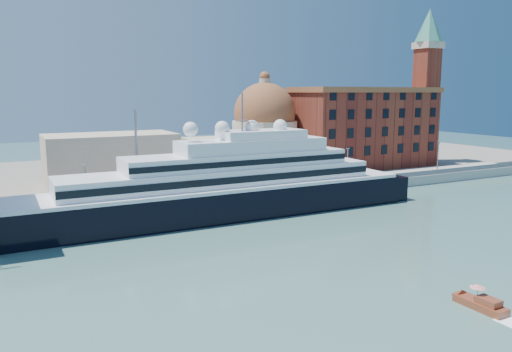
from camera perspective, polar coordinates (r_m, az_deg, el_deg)
ground at (r=80.87m, az=6.86°, el=-7.63°), size 400.00×400.00×0.00m
quay at (r=109.40m, az=-3.20°, el=-2.36°), size 180.00×10.00×2.50m
land at (r=147.20m, az=-9.77°, el=0.50°), size 260.00×72.00×2.00m
quay_fence at (r=105.02m, az=-2.20°, el=-1.82°), size 180.00×0.10×1.20m
superyacht at (r=94.71m, az=-6.38°, el=-2.09°), size 92.85×12.87×27.75m
water_taxi at (r=62.29m, az=24.38°, el=-13.11°), size 2.15×5.99×2.82m
warehouse at (r=150.54m, az=12.24°, el=5.52°), size 43.00×19.00×23.25m
campanile at (r=166.63m, az=18.91°, el=10.74°), size 8.40×8.40×47.00m
church at (r=131.99m, az=-4.95°, el=3.91°), size 66.00×18.00×25.50m
lamp_posts at (r=101.83m, az=-9.35°, el=1.55°), size 120.80×2.40×18.00m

